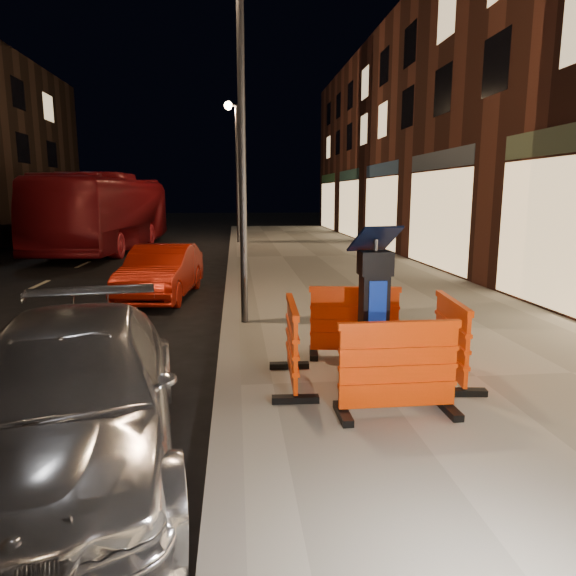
{
  "coord_description": "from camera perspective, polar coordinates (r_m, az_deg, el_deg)",
  "views": [
    {
      "loc": [
        0.12,
        -5.67,
        2.33
      ],
      "look_at": [
        0.8,
        1.0,
        1.1
      ],
      "focal_mm": 32.0,
      "sensor_mm": 36.0,
      "label": 1
    }
  ],
  "objects": [
    {
      "name": "sidewalk",
      "position": [
        6.75,
        20.14,
        -9.79
      ],
      "size": [
        6.0,
        60.0,
        0.15
      ],
      "primitive_type": "cube",
      "color": "gray",
      "rests_on": "ground"
    },
    {
      "name": "barrier_bldgside",
      "position": [
        6.42,
        17.65,
        -5.46
      ],
      "size": [
        0.65,
        1.29,
        0.96
      ],
      "primitive_type": "cube",
      "rotation": [
        0.0,
        0.0,
        1.46
      ],
      "color": "#F33C05",
      "rests_on": "sidewalk"
    },
    {
      "name": "bus_doubledecker",
      "position": [
        22.92,
        -19.11,
        3.99
      ],
      "size": [
        3.29,
        11.38,
        3.13
      ],
      "primitive_type": "imported",
      "rotation": [
        0.0,
        0.0,
        -0.06
      ],
      "color": "maroon",
      "rests_on": "ground"
    },
    {
      "name": "car_red",
      "position": [
        12.06,
        -13.74,
        -1.04
      ],
      "size": [
        1.65,
        3.74,
        1.2
      ],
      "primitive_type": "imported",
      "rotation": [
        0.0,
        0.0,
        -0.11
      ],
      "color": "#921307",
      "rests_on": "ground"
    },
    {
      "name": "ground_plane",
      "position": [
        6.13,
        -6.64,
        -12.01
      ],
      "size": [
        120.0,
        120.0,
        0.0
      ],
      "primitive_type": "plane",
      "color": "black",
      "rests_on": "ground"
    },
    {
      "name": "barrier_back",
      "position": [
        6.99,
        7.37,
        -3.75
      ],
      "size": [
        1.29,
        0.67,
        0.96
      ],
      "primitive_type": "cube",
      "rotation": [
        0.0,
        0.0,
        -0.13
      ],
      "color": "#F33C05",
      "rests_on": "sidewalk"
    },
    {
      "name": "kerb",
      "position": [
        6.11,
        -6.66,
        -11.36
      ],
      "size": [
        0.3,
        60.0,
        0.15
      ],
      "primitive_type": "cube",
      "color": "slate",
      "rests_on": "ground"
    },
    {
      "name": "barrier_front",
      "position": [
        5.24,
        12.14,
        -8.77
      ],
      "size": [
        1.24,
        0.52,
        0.96
      ],
      "primitive_type": "cube",
      "rotation": [
        0.0,
        0.0,
        0.01
      ],
      "color": "#F33C05",
      "rests_on": "sidewalk"
    },
    {
      "name": "parking_kiosk",
      "position": [
        6.01,
        9.51,
        -2.41
      ],
      "size": [
        0.59,
        0.59,
        1.73
      ],
      "primitive_type": "cube",
      "rotation": [
        0.0,
        0.0,
        -0.08
      ],
      "color": "black",
      "rests_on": "sidewalk"
    },
    {
      "name": "barrier_kerbside",
      "position": [
        5.93,
        0.46,
        -6.25
      ],
      "size": [
        0.56,
        1.26,
        0.96
      ],
      "primitive_type": "cube",
      "rotation": [
        0.0,
        0.0,
        1.53
      ],
      "color": "#F33C05",
      "rests_on": "sidewalk"
    },
    {
      "name": "car_silver",
      "position": [
        5.09,
        -22.56,
        -17.71
      ],
      "size": [
        2.44,
        4.58,
        1.26
      ],
      "primitive_type": "imported",
      "rotation": [
        0.0,
        0.0,
        0.16
      ],
      "color": "silver",
      "rests_on": "ground"
    },
    {
      "name": "street_lamp_mid",
      "position": [
        8.71,
        -5.13,
        15.76
      ],
      "size": [
        0.12,
        0.12,
        6.0
      ],
      "primitive_type": "cylinder",
      "color": "#3F3F44",
      "rests_on": "sidewalk"
    },
    {
      "name": "street_lamp_far",
      "position": [
        23.69,
        -5.64,
        12.34
      ],
      "size": [
        0.12,
        0.12,
        6.0
      ],
      "primitive_type": "cylinder",
      "color": "#3F3F44",
      "rests_on": "sidewalk"
    }
  ]
}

